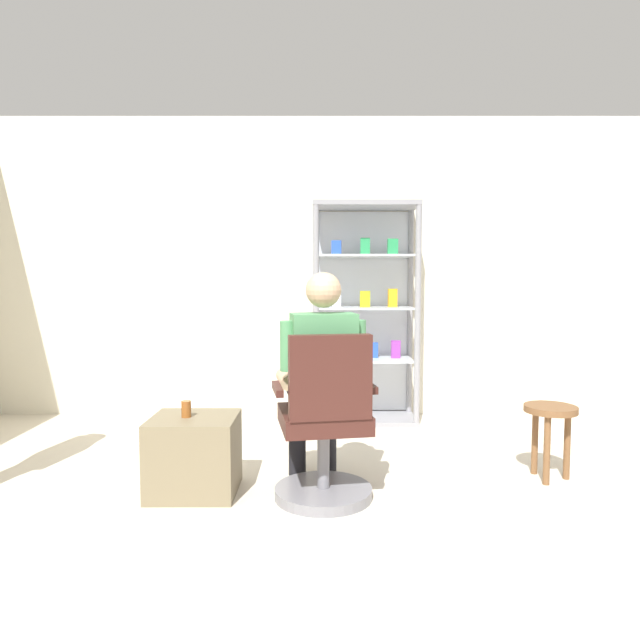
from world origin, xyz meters
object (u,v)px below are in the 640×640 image
object	(u,v)px
seated_shopkeeper	(319,372)
storage_crate	(194,455)
display_cabinet_main	(364,312)
office_chair	(324,433)
wooden_stool	(549,421)
tea_glass	(185,409)

from	to	relation	value
seated_shopkeeper	storage_crate	world-z (taller)	seated_shopkeeper
display_cabinet_main	seated_shopkeeper	distance (m)	1.74
office_chair	storage_crate	world-z (taller)	office_chair
office_chair	wooden_stool	bearing A→B (deg)	14.12
display_cabinet_main	storage_crate	size ratio (longest dim) A/B	3.83
seated_shopkeeper	storage_crate	distance (m)	0.88
tea_glass	display_cabinet_main	bearing A→B (deg)	55.72
seated_shopkeeper	wooden_stool	distance (m)	1.49
tea_glass	wooden_stool	world-z (taller)	tea_glass
office_chair	wooden_stool	distance (m)	1.45
office_chair	tea_glass	bearing A→B (deg)	170.89
seated_shopkeeper	wooden_stool	bearing A→B (deg)	7.66
office_chair	tea_glass	distance (m)	0.82
office_chair	wooden_stool	xyz separation A→B (m)	(1.41, 0.35, -0.03)
display_cabinet_main	storage_crate	bearing A→B (deg)	-123.45
seated_shopkeeper	tea_glass	distance (m)	0.81
office_chair	tea_glass	size ratio (longest dim) A/B	9.99
storage_crate	wooden_stool	distance (m)	2.19
storage_crate	office_chair	bearing A→B (deg)	-10.10
tea_glass	wooden_stool	bearing A→B (deg)	5.80
display_cabinet_main	tea_glass	world-z (taller)	display_cabinet_main
tea_glass	storage_crate	bearing A→B (deg)	9.80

